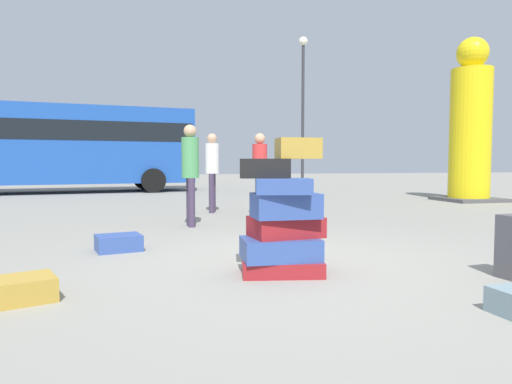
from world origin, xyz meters
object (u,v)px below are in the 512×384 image
at_px(person_tourist_with_camera, 212,165).
at_px(parked_bus, 67,143).
at_px(yellow_dummy_statue, 470,129).
at_px(suitcase_tower, 283,222).
at_px(person_bearded_onlooker, 190,166).
at_px(lamp_post, 303,91).
at_px(suitcase_navy_foreground_near, 119,243).
at_px(person_passerby_in_red, 260,167).
at_px(suitcase_cream_right_side, 277,224).
at_px(suitcase_tan_upright_blue, 13,290).

distance_m(person_tourist_with_camera, parked_bus, 9.21).
bearing_deg(yellow_dummy_statue, suitcase_tower, -137.33).
bearing_deg(yellow_dummy_statue, person_bearded_onlooker, -157.20).
distance_m(person_tourist_with_camera, yellow_dummy_statue, 7.87).
bearing_deg(suitcase_tower, parked_bus, 106.49).
distance_m(yellow_dummy_statue, parked_bus, 13.73).
xyz_separation_m(person_bearded_onlooker, lamp_post, (5.52, 9.95, 2.98)).
distance_m(suitcase_navy_foreground_near, person_tourist_with_camera, 4.64).
bearing_deg(parked_bus, person_passerby_in_red, -68.89).
bearing_deg(suitcase_tower, suitcase_navy_foreground_near, 135.10).
bearing_deg(person_bearded_onlooker, suitcase_cream_right_side, 46.43).
distance_m(suitcase_tan_upright_blue, parked_bus, 14.58).
distance_m(suitcase_cream_right_side, suitcase_tan_upright_blue, 4.28).
bearing_deg(person_tourist_with_camera, yellow_dummy_statue, 116.72).
bearing_deg(person_tourist_with_camera, person_passerby_in_red, 54.24).
relative_size(yellow_dummy_statue, lamp_post, 0.76).
relative_size(suitcase_navy_foreground_near, parked_bus, 0.06).
bearing_deg(suitcase_tan_upright_blue, suitcase_navy_foreground_near, 50.81).
height_order(person_bearded_onlooker, yellow_dummy_statue, yellow_dummy_statue).
distance_m(suitcase_cream_right_side, parked_bus, 12.45).
relative_size(suitcase_tan_upright_blue, yellow_dummy_statue, 0.13).
relative_size(suitcase_cream_right_side, suitcase_tan_upright_blue, 1.28).
height_order(parked_bus, lamp_post, lamp_post).
relative_size(person_bearded_onlooker, person_tourist_with_camera, 1.01).
height_order(yellow_dummy_statue, lamp_post, lamp_post).
xyz_separation_m(person_tourist_with_camera, yellow_dummy_statue, (7.68, 1.36, 1.04)).
distance_m(suitcase_cream_right_side, suitcase_navy_foreground_near, 2.54).
bearing_deg(suitcase_tan_upright_blue, person_tourist_with_camera, 47.79).
relative_size(suitcase_cream_right_side, person_tourist_with_camera, 0.44).
bearing_deg(person_tourist_with_camera, suitcase_tower, 15.41).
bearing_deg(person_bearded_onlooker, lamp_post, 147.91).
height_order(suitcase_tower, lamp_post, lamp_post).
height_order(suitcase_tower, yellow_dummy_statue, yellow_dummy_statue).
height_order(suitcase_tower, suitcase_cream_right_side, suitcase_tower).
xyz_separation_m(suitcase_tower, person_tourist_with_camera, (0.13, 5.83, 0.53)).
distance_m(suitcase_tower, yellow_dummy_statue, 10.73).
xyz_separation_m(suitcase_tower, person_passerby_in_red, (0.95, 4.76, 0.49)).
bearing_deg(person_tourist_with_camera, parked_bus, -135.69).
relative_size(suitcase_tower, yellow_dummy_statue, 0.29).
distance_m(person_passerby_in_red, parked_bus, 10.54).
bearing_deg(suitcase_tan_upright_blue, suitcase_tower, -10.94).
xyz_separation_m(person_bearded_onlooker, person_passerby_in_red, (1.51, 1.08, -0.04)).
xyz_separation_m(suitcase_tower, person_bearded_onlooker, (-0.56, 3.68, 0.53)).
bearing_deg(suitcase_navy_foreground_near, yellow_dummy_statue, 16.91).
bearing_deg(suitcase_cream_right_side, parked_bus, 136.27).
bearing_deg(suitcase_navy_foreground_near, lamp_post, 47.62).
height_order(suitcase_tower, suitcase_tan_upright_blue, suitcase_tower).
bearing_deg(parked_bus, person_bearded_onlooker, -78.64).
bearing_deg(yellow_dummy_statue, suitcase_cream_right_side, -147.22).
xyz_separation_m(suitcase_cream_right_side, parked_bus, (-4.82, 11.35, 1.70)).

